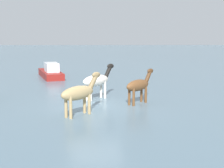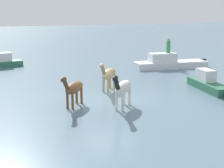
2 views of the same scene
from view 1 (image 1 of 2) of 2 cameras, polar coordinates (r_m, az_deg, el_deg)
ground_plane at (r=15.88m, az=-2.83°, el=-3.88°), size 159.66×159.66×0.00m
horse_rear_stallion at (r=14.03m, az=-5.70°, el=-1.54°), size 1.92×1.79×1.77m
horse_dark_mare at (r=17.46m, az=-2.60°, el=0.61°), size 1.96×1.84×1.81m
horse_dun_straggler at (r=16.39m, az=4.62°, el=-0.22°), size 1.82×1.69×1.67m
boat_dinghy_port at (r=26.58m, az=-10.49°, el=1.82°), size 5.00×2.76×1.34m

